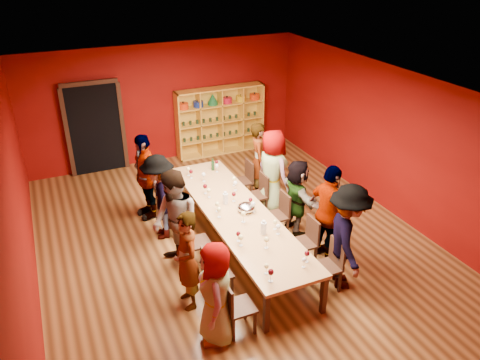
# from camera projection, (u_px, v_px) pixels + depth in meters

# --- Properties ---
(room_shell) EXTENTS (7.10, 9.10, 3.04)m
(room_shell) POSITION_uv_depth(u_px,v_px,m) (237.00, 175.00, 8.17)
(room_shell) COLOR #532F15
(room_shell) RESTS_ON ground
(tasting_table) EXTENTS (1.10, 4.50, 0.75)m
(tasting_table) POSITION_uv_depth(u_px,v_px,m) (237.00, 214.00, 8.53)
(tasting_table) COLOR #A77745
(tasting_table) RESTS_ON ground
(doorway) EXTENTS (1.40, 0.17, 2.30)m
(doorway) POSITION_uv_depth(u_px,v_px,m) (95.00, 128.00, 11.29)
(doorway) COLOR black
(doorway) RESTS_ON ground
(shelving_unit) EXTENTS (2.40, 0.40, 1.80)m
(shelving_unit) POSITION_uv_depth(u_px,v_px,m) (220.00, 117.00, 12.43)
(shelving_unit) COLOR gold
(shelving_unit) RESTS_ON ground
(chair_person_left_0) EXTENTS (0.42, 0.42, 0.89)m
(chair_person_left_0) POSITION_uv_depth(u_px,v_px,m) (234.00, 305.00, 6.68)
(chair_person_left_0) COLOR black
(chair_person_left_0) RESTS_ON ground
(person_left_0) EXTENTS (0.64, 0.87, 1.60)m
(person_left_0) POSITION_uv_depth(u_px,v_px,m) (216.00, 294.00, 6.44)
(person_left_0) COLOR #151C3A
(person_left_0) RESTS_ON ground
(chair_person_left_1) EXTENTS (0.42, 0.42, 0.89)m
(chair_person_left_1) POSITION_uv_depth(u_px,v_px,m) (213.00, 271.00, 7.37)
(chair_person_left_1) COLOR black
(chair_person_left_1) RESTS_ON ground
(person_left_1) EXTENTS (0.44, 0.60, 1.65)m
(person_left_1) POSITION_uv_depth(u_px,v_px,m) (187.00, 261.00, 7.07)
(person_left_1) COLOR #4D4E53
(person_left_1) RESTS_ON ground
(chair_person_left_2) EXTENTS (0.42, 0.42, 0.89)m
(chair_person_left_2) POSITION_uv_depth(u_px,v_px,m) (194.00, 240.00, 8.14)
(chair_person_left_2) COLOR black
(chair_person_left_2) RESTS_ON ground
(person_left_2) EXTENTS (0.63, 0.97, 1.86)m
(person_left_2) POSITION_uv_depth(u_px,v_px,m) (176.00, 223.00, 7.83)
(person_left_2) COLOR white
(person_left_2) RESTS_ON ground
(chair_person_left_3) EXTENTS (0.42, 0.42, 0.89)m
(chair_person_left_3) POSITION_uv_depth(u_px,v_px,m) (175.00, 210.00, 9.05)
(chair_person_left_3) COLOR black
(chair_person_left_3) RESTS_ON ground
(person_left_3) EXTENTS (0.72, 1.18, 1.70)m
(person_left_3) POSITION_uv_depth(u_px,v_px,m) (159.00, 197.00, 8.79)
(person_left_3) COLOR #141537
(person_left_3) RESTS_ON ground
(chair_person_left_4) EXTENTS (0.42, 0.42, 0.89)m
(chair_person_left_4) POSITION_uv_depth(u_px,v_px,m) (163.00, 191.00, 9.75)
(chair_person_left_4) COLOR black
(chair_person_left_4) RESTS_ON ground
(person_left_4) EXTENTS (0.62, 1.12, 1.82)m
(person_left_4) POSITION_uv_depth(u_px,v_px,m) (145.00, 176.00, 9.45)
(person_left_4) COLOR #5987B8
(person_left_4) RESTS_ON ground
(chair_person_right_0) EXTENTS (0.42, 0.42, 0.89)m
(chair_person_right_0) POSITION_uv_depth(u_px,v_px,m) (331.00, 263.00, 7.56)
(chair_person_right_0) COLOR black
(chair_person_right_0) RESTS_ON ground
(person_right_0) EXTENTS (0.92, 1.28, 1.84)m
(person_right_0) POSITION_uv_depth(u_px,v_px,m) (347.00, 237.00, 7.47)
(person_right_0) COLOR pink
(person_right_0) RESTS_ON ground
(chair_person_right_1) EXTENTS (0.42, 0.42, 0.89)m
(chair_person_right_1) POSITION_uv_depth(u_px,v_px,m) (307.00, 239.00, 8.17)
(chair_person_right_1) COLOR black
(chair_person_right_1) RESTS_ON ground
(person_right_1) EXTENTS (0.57, 1.10, 1.82)m
(person_right_1) POSITION_uv_depth(u_px,v_px,m) (329.00, 214.00, 8.13)
(person_right_1) COLOR silver
(person_right_1) RESTS_ON ground
(chair_person_right_2) EXTENTS (0.42, 0.42, 0.89)m
(chair_person_right_2) POSITION_uv_depth(u_px,v_px,m) (279.00, 212.00, 8.98)
(chair_person_right_2) COLOR black
(chair_person_right_2) RESTS_ON ground
(person_right_2) EXTENTS (0.48, 1.43, 1.52)m
(person_right_2) POSITION_uv_depth(u_px,v_px,m) (297.00, 197.00, 9.00)
(person_right_2) COLOR #547BAE
(person_right_2) RESTS_ON ground
(chair_person_right_3) EXTENTS (0.42, 0.42, 0.89)m
(chair_person_right_3) POSITION_uv_depth(u_px,v_px,m) (259.00, 192.00, 9.71)
(chair_person_right_3) COLOR black
(chair_person_right_3) RESTS_ON ground
(person_right_3) EXTENTS (0.64, 0.96, 1.82)m
(person_right_3) POSITION_uv_depth(u_px,v_px,m) (273.00, 172.00, 9.63)
(person_right_3) COLOR #4A4B4F
(person_right_3) RESTS_ON ground
(chair_person_right_4) EXTENTS (0.42, 0.42, 0.89)m
(chair_person_right_4) POSITION_uv_depth(u_px,v_px,m) (245.00, 178.00, 10.29)
(chair_person_right_4) COLOR black
(chair_person_right_4) RESTS_ON ground
(person_right_4) EXTENTS (0.68, 0.77, 1.74)m
(person_right_4) POSITION_uv_depth(u_px,v_px,m) (259.00, 160.00, 10.25)
(person_right_4) COLOR pink
(person_right_4) RESTS_ON ground
(wine_glass_0) EXTENTS (0.08, 0.08, 0.19)m
(wine_glass_0) POSITION_uv_depth(u_px,v_px,m) (217.00, 166.00, 9.93)
(wine_glass_0) COLOR white
(wine_glass_0) RESTS_ON tasting_table
(wine_glass_1) EXTENTS (0.08, 0.08, 0.21)m
(wine_glass_1) POSITION_uv_depth(u_px,v_px,m) (241.00, 238.00, 7.48)
(wine_glass_1) COLOR white
(wine_glass_1) RESTS_ON tasting_table
(wine_glass_2) EXTENTS (0.08, 0.08, 0.21)m
(wine_glass_2) POSITION_uv_depth(u_px,v_px,m) (307.00, 254.00, 7.10)
(wine_glass_2) COLOR white
(wine_glass_2) RESTS_ON tasting_table
(wine_glass_3) EXTENTS (0.08, 0.08, 0.19)m
(wine_glass_3) POSITION_uv_depth(u_px,v_px,m) (238.00, 234.00, 7.61)
(wine_glass_3) COLOR white
(wine_glass_3) RESTS_ON tasting_table
(wine_glass_4) EXTENTS (0.08, 0.08, 0.19)m
(wine_glass_4) POSITION_uv_depth(u_px,v_px,m) (275.00, 222.00, 7.93)
(wine_glass_4) COLOR white
(wine_glass_4) RESTS_ON tasting_table
(wine_glass_5) EXTENTS (0.08, 0.08, 0.21)m
(wine_glass_5) POSITION_uv_depth(u_px,v_px,m) (205.00, 187.00, 9.06)
(wine_glass_5) COLOR white
(wine_glass_5) RESTS_ON tasting_table
(wine_glass_6) EXTENTS (0.07, 0.07, 0.18)m
(wine_glass_6) POSITION_uv_depth(u_px,v_px,m) (217.00, 162.00, 10.13)
(wine_glass_6) COLOR white
(wine_glass_6) RESTS_ON tasting_table
(wine_glass_7) EXTENTS (0.08, 0.08, 0.20)m
(wine_glass_7) POSITION_uv_depth(u_px,v_px,m) (191.00, 172.00, 9.66)
(wine_glass_7) COLOR white
(wine_glass_7) RESTS_ON tasting_table
(wine_glass_8) EXTENTS (0.08, 0.08, 0.20)m
(wine_glass_8) POSITION_uv_depth(u_px,v_px,m) (219.00, 210.00, 8.27)
(wine_glass_8) COLOR white
(wine_glass_8) RESTS_ON tasting_table
(wine_glass_9) EXTENTS (0.07, 0.07, 0.18)m
(wine_glass_9) POSITION_uv_depth(u_px,v_px,m) (304.00, 260.00, 6.99)
(wine_glass_9) COLOR white
(wine_glass_9) RESTS_ON tasting_table
(wine_glass_10) EXTENTS (0.08, 0.08, 0.20)m
(wine_glass_10) POSITION_uv_depth(u_px,v_px,m) (234.00, 195.00, 8.79)
(wine_glass_10) COLOR white
(wine_glass_10) RESTS_ON tasting_table
(wine_glass_11) EXTENTS (0.08, 0.08, 0.20)m
(wine_glass_11) POSITION_uv_depth(u_px,v_px,m) (278.00, 227.00, 7.79)
(wine_glass_11) COLOR white
(wine_glass_11) RESTS_ON tasting_table
(wine_glass_12) EXTENTS (0.08, 0.08, 0.20)m
(wine_glass_12) POSITION_uv_depth(u_px,v_px,m) (188.00, 169.00, 9.78)
(wine_glass_12) COLOR white
(wine_glass_12) RESTS_ON tasting_table
(wine_glass_13) EXTENTS (0.08, 0.08, 0.21)m
(wine_glass_13) POSITION_uv_depth(u_px,v_px,m) (235.00, 184.00, 9.18)
(wine_glass_13) COLOR white
(wine_glass_13) RESTS_ON tasting_table
(wine_glass_14) EXTENTS (0.08, 0.08, 0.20)m
(wine_glass_14) POSITION_uv_depth(u_px,v_px,m) (234.00, 179.00, 9.37)
(wine_glass_14) COLOR white
(wine_glass_14) RESTS_ON tasting_table
(wine_glass_15) EXTENTS (0.08, 0.08, 0.19)m
(wine_glass_15) POSITION_uv_depth(u_px,v_px,m) (209.00, 191.00, 8.93)
(wine_glass_15) COLOR white
(wine_glass_15) RESTS_ON tasting_table
(wine_glass_16) EXTENTS (0.09, 0.09, 0.22)m
(wine_glass_16) POSITION_uv_depth(u_px,v_px,m) (271.00, 273.00, 6.68)
(wine_glass_16) COLOR white
(wine_glass_16) RESTS_ON tasting_table
(wine_glass_17) EXTENTS (0.08, 0.08, 0.20)m
(wine_glass_17) POSITION_uv_depth(u_px,v_px,m) (217.00, 204.00, 8.45)
(wine_glass_17) COLOR white
(wine_glass_17) RESTS_ON tasting_table
(wine_glass_18) EXTENTS (0.07, 0.07, 0.18)m
(wine_glass_18) POSITION_uv_depth(u_px,v_px,m) (251.00, 200.00, 8.62)
(wine_glass_18) COLOR white
(wine_glass_18) RESTS_ON tasting_table
(wine_glass_19) EXTENTS (0.08, 0.08, 0.20)m
(wine_glass_19) POSITION_uv_depth(u_px,v_px,m) (204.00, 175.00, 9.53)
(wine_glass_19) COLOR white
(wine_glass_19) RESTS_ON tasting_table
(wine_glass_20) EXTENTS (0.07, 0.07, 0.18)m
(wine_glass_20) POSITION_uv_depth(u_px,v_px,m) (267.00, 267.00, 6.86)
(wine_glass_20) COLOR white
(wine_glass_20) RESTS_ON tasting_table
(wine_glass_21) EXTENTS (0.09, 0.09, 0.21)m
(wine_glass_21) POSITION_uv_depth(u_px,v_px,m) (266.00, 240.00, 7.42)
(wine_glass_21) COLOR white
(wine_glass_21) RESTS_ON tasting_table
(wine_glass_22) EXTENTS (0.08, 0.08, 0.21)m
(wine_glass_22) POSITION_uv_depth(u_px,v_px,m) (253.00, 205.00, 8.44)
(wine_glass_22) COLOR white
(wine_glass_22) RESTS_ON tasting_table
(wine_glass_23) EXTENTS (0.09, 0.09, 0.22)m
(wine_glass_23) POSITION_uv_depth(u_px,v_px,m) (243.00, 214.00, 8.12)
(wine_glass_23) COLOR white
(wine_glass_23) RESTS_ON tasting_table
(spittoon_bowl) EXTENTS (0.32, 0.32, 0.18)m
(spittoon_bowl) POSITION_uv_depth(u_px,v_px,m) (246.00, 208.00, 8.49)
(spittoon_bowl) COLOR silver
(spittoon_bowl) RESTS_ON tasting_table
(carafe_a) EXTENTS (0.11, 0.11, 0.25)m
(carafe_a) POSITION_uv_depth(u_px,v_px,m) (225.00, 198.00, 8.72)
(carafe_a) COLOR white
(carafe_a) RESTS_ON tasting_table
(carafe_b) EXTENTS (0.13, 0.13, 0.26)m
(carafe_b) POSITION_uv_depth(u_px,v_px,m) (264.00, 228.00, 7.81)
(carafe_b) COLOR white
(carafe_b) RESTS_ON tasting_table
(wine_bottle) EXTENTS (0.08, 0.08, 0.27)m
(wine_bottle) POSITION_uv_depth(u_px,v_px,m) (213.00, 166.00, 10.03)
(wine_bottle) COLOR #123217
(wine_bottle) RESTS_ON tasting_table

